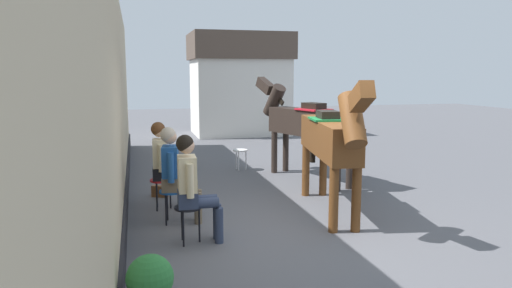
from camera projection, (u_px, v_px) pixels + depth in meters
ground_plane at (253, 183)px, 9.24m from camera, size 40.00×40.00×0.00m
pub_facade_wall at (111, 114)px, 6.95m from camera, size 0.34×14.00×3.40m
distant_cottage at (239, 83)px, 16.49m from camera, size 3.40×2.60×3.50m
seated_visitor_near at (193, 183)px, 5.86m from camera, size 0.61×0.49×1.39m
seated_visitor_middle at (175, 170)px, 6.66m from camera, size 0.61×0.49×1.39m
seated_visitor_far at (165, 161)px, 7.36m from camera, size 0.61×0.49×1.39m
saddled_horse_near at (331, 139)px, 7.04m from camera, size 0.79×2.98×2.06m
saddled_horse_far at (306, 122)px, 9.40m from camera, size 1.27×2.87×2.06m
spare_stool_white at (240, 152)px, 10.41m from camera, size 0.32×0.32×0.46m
satchel_bag at (160, 191)px, 8.18m from camera, size 0.30×0.22×0.20m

